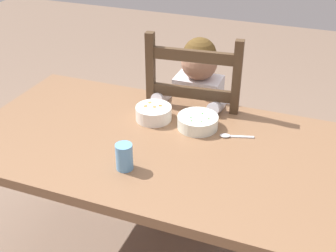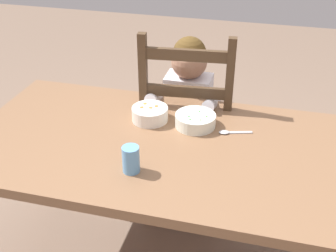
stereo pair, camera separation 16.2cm
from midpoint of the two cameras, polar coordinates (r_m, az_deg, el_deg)
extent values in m
cube|color=brown|center=(1.69, 2.49, -2.96)|extent=(1.60, 0.82, 0.04)
cylinder|color=brown|center=(2.41, -11.58, -2.37)|extent=(0.07, 0.07, 0.67)
cube|color=#493522|center=(2.23, 6.10, -1.07)|extent=(0.46, 0.46, 0.02)
cube|color=#493522|center=(2.50, 10.86, -3.96)|extent=(0.04, 0.04, 0.44)
cube|color=#493522|center=(2.54, 2.33, -2.75)|extent=(0.04, 0.04, 0.44)
cube|color=#493522|center=(2.20, 9.85, -9.42)|extent=(0.04, 0.04, 0.44)
cube|color=#493522|center=(2.24, 0.10, -7.92)|extent=(0.04, 0.04, 0.44)
cube|color=#493522|center=(1.91, 11.24, 2.87)|extent=(0.04, 0.04, 0.57)
cube|color=#493522|center=(1.96, 0.12, 4.27)|extent=(0.04, 0.04, 0.57)
cube|color=#493522|center=(1.84, 5.92, 9.18)|extent=(0.36, 0.06, 0.05)
cube|color=#493522|center=(1.91, 5.65, 4.36)|extent=(0.36, 0.06, 0.05)
cube|color=white|center=(2.12, 6.13, 2.44)|extent=(0.22, 0.14, 0.32)
sphere|color=#A7765D|center=(2.02, 6.50, 8.36)|extent=(0.17, 0.17, 0.17)
sphere|color=brown|center=(2.01, 6.56, 9.37)|extent=(0.16, 0.16, 0.16)
cylinder|color=#3F4C72|center=(2.25, 3.39, -7.49)|extent=(0.07, 0.07, 0.46)
cylinder|color=#3F4C72|center=(2.23, 6.11, -8.09)|extent=(0.07, 0.07, 0.46)
cylinder|color=white|center=(2.03, 1.95, 3.82)|extent=(0.06, 0.24, 0.13)
cylinder|color=white|center=(1.97, 9.10, 2.55)|extent=(0.06, 0.24, 0.13)
cylinder|color=white|center=(1.78, 6.58, 0.47)|extent=(0.17, 0.17, 0.05)
cylinder|color=white|center=(1.79, 6.54, -0.18)|extent=(0.08, 0.08, 0.01)
cylinder|color=green|center=(1.77, 6.60, 0.69)|extent=(0.14, 0.14, 0.03)
sphere|color=green|center=(1.75, 5.69, 0.93)|extent=(0.01, 0.01, 0.01)
sphere|color=green|center=(1.79, 7.18, 1.50)|extent=(0.01, 0.01, 0.01)
sphere|color=green|center=(1.75, 8.06, 0.76)|extent=(0.01, 0.01, 0.01)
sphere|color=green|center=(1.73, 7.13, 0.37)|extent=(0.01, 0.01, 0.01)
sphere|color=green|center=(1.73, 5.80, 0.49)|extent=(0.01, 0.01, 0.01)
cylinder|color=white|center=(1.82, 0.62, 1.67)|extent=(0.15, 0.15, 0.06)
cylinder|color=white|center=(1.84, 0.62, 0.94)|extent=(0.07, 0.07, 0.01)
cylinder|color=orange|center=(1.82, 0.63, 1.91)|extent=(0.13, 0.13, 0.03)
cube|color=orange|center=(1.81, 0.75, 2.36)|extent=(0.01, 0.01, 0.01)
cube|color=orange|center=(1.85, 0.08, 2.93)|extent=(0.02, 0.02, 0.01)
cube|color=orange|center=(1.82, 1.52, 2.53)|extent=(0.02, 0.02, 0.01)
cube|color=orange|center=(1.82, -0.45, 2.47)|extent=(0.02, 0.02, 0.01)
cube|color=silver|center=(1.75, 12.44, -1.48)|extent=(0.09, 0.04, 0.00)
ellipsoid|color=silver|center=(1.74, 10.26, -1.33)|extent=(0.05, 0.04, 0.01)
cylinder|color=#65A4DC|center=(1.51, -2.77, -4.19)|extent=(0.06, 0.06, 0.10)
camera|label=1|loc=(0.08, 92.75, -1.62)|focal=45.99mm
camera|label=2|loc=(0.08, -87.25, 1.62)|focal=45.99mm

